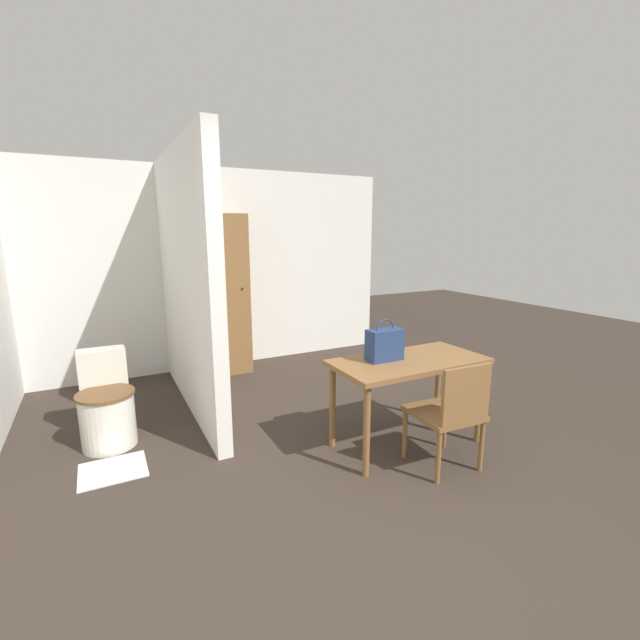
{
  "coord_description": "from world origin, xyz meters",
  "views": [
    {
      "loc": [
        -1.19,
        -1.55,
        1.75
      ],
      "look_at": [
        0.44,
        1.56,
        1.0
      ],
      "focal_mm": 24.0,
      "sensor_mm": 36.0,
      "label": 1
    }
  ],
  "objects_px": {
    "toilet": "(107,408)",
    "handbag": "(385,344)",
    "dining_table": "(409,370)",
    "wooden_chair": "(451,411)"
  },
  "relations": [
    {
      "from": "dining_table",
      "to": "wooden_chair",
      "type": "distance_m",
      "value": 0.49
    },
    {
      "from": "toilet",
      "to": "handbag",
      "type": "bearing_deg",
      "value": -28.67
    },
    {
      "from": "dining_table",
      "to": "wooden_chair",
      "type": "height_order",
      "value": "wooden_chair"
    },
    {
      "from": "dining_table",
      "to": "wooden_chair",
      "type": "bearing_deg",
      "value": -85.8
    },
    {
      "from": "dining_table",
      "to": "toilet",
      "type": "bearing_deg",
      "value": 151.85
    },
    {
      "from": "wooden_chair",
      "to": "handbag",
      "type": "relative_size",
      "value": 2.5
    },
    {
      "from": "handbag",
      "to": "toilet",
      "type": "bearing_deg",
      "value": 151.33
    },
    {
      "from": "dining_table",
      "to": "wooden_chair",
      "type": "relative_size",
      "value": 1.49
    },
    {
      "from": "dining_table",
      "to": "handbag",
      "type": "relative_size",
      "value": 3.71
    },
    {
      "from": "toilet",
      "to": "wooden_chair",
      "type": "bearing_deg",
      "value": -36.11
    },
    {
      "from": "wooden_chair",
      "to": "handbag",
      "type": "height_order",
      "value": "handbag"
    },
    {
      "from": "toilet",
      "to": "handbag",
      "type": "height_order",
      "value": "handbag"
    },
    {
      "from": "handbag",
      "to": "dining_table",
      "type": "bearing_deg",
      "value": -22.41
    },
    {
      "from": "wooden_chair",
      "to": "toilet",
      "type": "distance_m",
      "value": 2.75
    },
    {
      "from": "toilet",
      "to": "handbag",
      "type": "distance_m",
      "value": 2.34
    }
  ]
}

